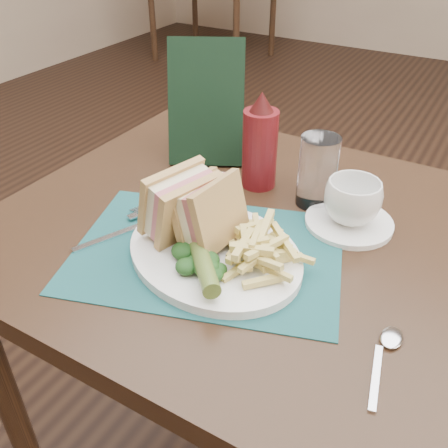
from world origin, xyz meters
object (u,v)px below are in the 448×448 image
at_px(table_main, 251,370).
at_px(drinking_glass, 317,171).
at_px(sandwich_half_b, 199,207).
at_px(sandwich_half_a, 171,198).
at_px(ketchup_bottle, 260,141).
at_px(placemat, 207,252).
at_px(saucer, 349,223).
at_px(plate, 214,253).
at_px(check_presenter, 206,103).
at_px(coffee_cup, 352,201).
at_px(table_bg_left, 213,11).

bearing_deg(table_main, drinking_glass, 65.76).
distance_m(sandwich_half_b, drinking_glass, 0.24).
xyz_separation_m(sandwich_half_a, ketchup_bottle, (0.04, 0.23, 0.02)).
xyz_separation_m(placemat, sandwich_half_b, (-0.02, 0.01, 0.07)).
xyz_separation_m(table_main, saucer, (0.13, 0.08, 0.38)).
height_order(drinking_glass, ketchup_bottle, ketchup_bottle).
xyz_separation_m(plate, drinking_glass, (0.07, 0.23, 0.06)).
height_order(sandwich_half_a, check_presenter, check_presenter).
height_order(saucer, coffee_cup, coffee_cup).
distance_m(placemat, sandwich_half_a, 0.10).
height_order(placemat, ketchup_bottle, ketchup_bottle).
xyz_separation_m(drinking_glass, ketchup_bottle, (-0.12, 0.01, 0.03)).
bearing_deg(ketchup_bottle, table_bg_left, 122.82).
distance_m(sandwich_half_a, coffee_cup, 0.30).
bearing_deg(table_bg_left, sandwich_half_b, -58.95).
distance_m(table_main, saucer, 0.41).
xyz_separation_m(table_bg_left, placemat, (1.93, -3.19, 0.38)).
distance_m(plate, sandwich_half_a, 0.11).
bearing_deg(table_main, check_presenter, 140.37).
distance_m(table_bg_left, plate, 3.76).
bearing_deg(ketchup_bottle, placemat, -82.80).
relative_size(table_main, sandwich_half_a, 7.74).
bearing_deg(table_main, table_bg_left, 122.60).
height_order(table_bg_left, drinking_glass, drinking_glass).
relative_size(table_bg_left, check_presenter, 3.59).
bearing_deg(ketchup_bottle, check_presenter, 162.03).
relative_size(table_main, plate, 3.00).
bearing_deg(sandwich_half_a, table_bg_left, 135.28).
distance_m(plate, saucer, 0.25).
height_order(table_bg_left, saucer, saucer).
bearing_deg(ketchup_bottle, sandwich_half_a, -100.49).
bearing_deg(drinking_glass, coffee_cup, -25.86).
bearing_deg(placemat, table_bg_left, 121.24).
relative_size(table_main, ketchup_bottle, 4.84).
height_order(placemat, plate, plate).
height_order(sandwich_half_a, sandwich_half_b, sandwich_half_a).
xyz_separation_m(plate, saucer, (0.15, 0.20, -0.00)).
distance_m(sandwich_half_a, ketchup_bottle, 0.23).
bearing_deg(coffee_cup, sandwich_half_a, -143.22).
bearing_deg(sandwich_half_a, placemat, 7.47).
bearing_deg(ketchup_bottle, table_main, -62.90).
relative_size(saucer, check_presenter, 0.60).
bearing_deg(saucer, placemat, -131.70).
bearing_deg(drinking_glass, sandwich_half_b, -117.29).
height_order(table_bg_left, placemat, placemat).
distance_m(plate, drinking_glass, 0.25).
relative_size(plate, saucer, 2.00).
xyz_separation_m(sandwich_half_b, check_presenter, (-0.16, 0.27, 0.05)).
xyz_separation_m(plate, check_presenter, (-0.19, 0.29, 0.11)).
distance_m(table_main, table_bg_left, 3.66).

